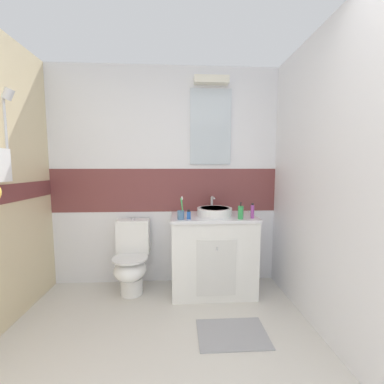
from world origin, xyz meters
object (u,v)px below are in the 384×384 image
at_px(toilet, 132,259).
at_px(toothbrush_cup, 181,214).
at_px(sink_basin, 215,211).
at_px(toothpaste_tube_upright, 252,211).
at_px(perfume_flask_small, 189,215).
at_px(soap_dispenser, 241,212).

distance_m(toilet, toothbrush_cup, 0.78).
relative_size(sink_basin, toothbrush_cup, 1.82).
distance_m(toilet, toothpaste_tube_upright, 1.39).
height_order(toilet, perfume_flask_small, perfume_flask_small).
bearing_deg(sink_basin, soap_dispenser, -40.12).
bearing_deg(toothpaste_tube_upright, toilet, 171.59).
xyz_separation_m(sink_basin, soap_dispenser, (0.23, -0.20, 0.02)).
distance_m(sink_basin, perfume_flask_small, 0.34).
distance_m(toilet, soap_dispenser, 1.28).
height_order(sink_basin, perfume_flask_small, sink_basin).
distance_m(toothbrush_cup, perfume_flask_small, 0.08).
distance_m(sink_basin, toothbrush_cup, 0.40).
relative_size(sink_basin, soap_dispenser, 2.44).
xyz_separation_m(toilet, toothbrush_cup, (0.54, -0.20, 0.54)).
bearing_deg(perfume_flask_small, toilet, 162.37).
height_order(toothbrush_cup, soap_dispenser, toothbrush_cup).
distance_m(sink_basin, soap_dispenser, 0.31).
relative_size(toilet, soap_dispenser, 4.63).
xyz_separation_m(toilet, soap_dispenser, (1.14, -0.22, 0.55)).
distance_m(soap_dispenser, perfume_flask_small, 0.52).
bearing_deg(sink_basin, toothbrush_cup, -154.05).
xyz_separation_m(toothpaste_tube_upright, perfume_flask_small, (-0.65, -0.01, -0.03)).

